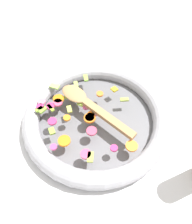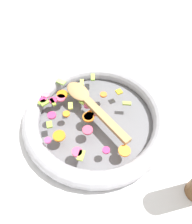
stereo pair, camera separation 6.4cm
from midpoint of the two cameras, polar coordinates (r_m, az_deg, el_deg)
The scene contains 4 objects.
ground_plane at distance 0.68m, azimuth -2.69°, elevation -2.70°, with size 4.00×4.00×0.00m, color silver.
skillet at distance 0.67m, azimuth -2.76°, elevation -1.63°, with size 0.44×0.44×0.05m.
chopped_vegetables at distance 0.64m, azimuth -8.21°, elevation -0.73°, with size 0.31×0.31×0.01m.
wooden_spoon at distance 0.65m, azimuth -4.81°, elevation 1.94°, with size 0.24×0.20×0.01m.
Camera 1 is at (-0.04, 0.39, 0.56)m, focal length 35.00 mm.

